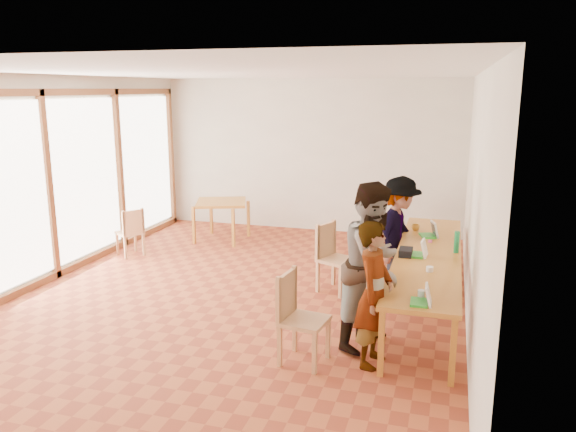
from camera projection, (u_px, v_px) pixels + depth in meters
name	position (u px, v px, depth m)	size (l,w,h in m)	color
ground	(238.00, 297.00, 7.72)	(8.00, 8.00, 0.00)	#A64C28
wall_back	(310.00, 156.00, 11.13)	(6.00, 0.10, 3.00)	beige
wall_front	(8.00, 293.00, 3.65)	(6.00, 0.10, 3.00)	beige
wall_right	(475.00, 202.00, 6.56)	(0.10, 8.00, 3.00)	beige
window_wall	(47.00, 180.00, 8.20)	(0.10, 8.00, 3.00)	white
ceiling	(233.00, 71.00, 7.05)	(6.00, 8.00, 0.04)	white
communal_table	(428.00, 257.00, 7.17)	(0.80, 4.00, 0.75)	#BC7D29
side_table	(221.00, 205.00, 10.48)	(0.90, 0.90, 0.75)	#BC7D29
chair_near	(295.00, 307.00, 5.80)	(0.51, 0.51, 0.51)	tan
chair_mid	(331.00, 250.00, 7.87)	(0.59, 0.59, 0.51)	tan
chair_far	(369.00, 241.00, 8.39)	(0.48, 0.48, 0.50)	tan
chair_empty	(383.00, 217.00, 9.79)	(0.49, 0.49, 0.54)	tan
chair_spare	(132.00, 227.00, 9.49)	(0.54, 0.54, 0.44)	tan
person_near	(374.00, 294.00, 5.69)	(0.56, 0.36, 1.52)	gray
person_mid	(373.00, 266.00, 6.09)	(0.90, 0.70, 1.85)	gray
person_far	(399.00, 234.00, 7.89)	(1.05, 0.60, 1.62)	gray
laptop_near	(424.00, 299.00, 5.45)	(0.21, 0.24, 0.20)	green
laptop_mid	(420.00, 252.00, 7.01)	(0.24, 0.27, 0.22)	green
laptop_far	(431.00, 232.00, 7.94)	(0.29, 0.31, 0.22)	green
yellow_mug	(415.00, 227.00, 8.29)	(0.12, 0.12, 0.09)	#C27C22
green_bottle	(457.00, 242.00, 7.15)	(0.07, 0.07, 0.28)	#167439
clear_glass	(421.00, 294.00, 5.59)	(0.07, 0.07, 0.09)	silver
condiment_cup	(430.00, 269.00, 6.43)	(0.08, 0.08, 0.06)	white
pink_phone	(430.00, 241.00, 7.69)	(0.05, 0.10, 0.01)	#EC459C
black_pouch	(406.00, 252.00, 7.04)	(0.16, 0.26, 0.09)	black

